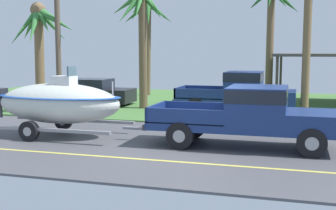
% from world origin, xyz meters
% --- Properties ---
extents(ground, '(36.00, 22.00, 0.11)m').
position_xyz_m(ground, '(0.00, 8.38, -0.01)').
color(ground, '#4C4C51').
extents(pickup_truck_towing, '(5.77, 2.01, 1.81)m').
position_xyz_m(pickup_truck_towing, '(1.69, 0.53, 1.01)').
color(pickup_truck_towing, navy).
rests_on(pickup_truck_towing, ground).
extents(boat_on_trailer, '(5.67, 2.38, 2.35)m').
position_xyz_m(boat_on_trailer, '(-4.83, 0.53, 1.11)').
color(boat_on_trailer, gray).
rests_on(boat_on_trailer, ground).
extents(parked_pickup_background, '(5.44, 2.05, 1.93)m').
position_xyz_m(parked_pickup_background, '(0.50, 7.27, 1.06)').
color(parked_pickup_background, navy).
rests_on(parked_pickup_background, ground).
extents(parked_sedan_near, '(4.55, 1.84, 1.38)m').
position_xyz_m(parked_sedan_near, '(-7.70, 8.63, 0.67)').
color(parked_sedan_near, black).
rests_on(parked_sedan_near, ground).
extents(palm_tree_near_left, '(3.40, 3.56, 6.00)m').
position_xyz_m(palm_tree_near_left, '(-6.33, 14.13, 4.68)').
color(palm_tree_near_left, brown).
rests_on(palm_tree_near_left, ground).
extents(palm_tree_near_right, '(3.32, 2.98, 5.01)m').
position_xyz_m(palm_tree_near_right, '(-8.44, 5.31, 3.66)').
color(palm_tree_near_right, brown).
rests_on(palm_tree_near_right, ground).
extents(palm_tree_mid, '(3.36, 3.14, 6.60)m').
position_xyz_m(palm_tree_mid, '(3.02, 7.16, 4.94)').
color(palm_tree_mid, brown).
rests_on(palm_tree_mid, ground).
extents(palm_tree_far_left, '(2.96, 2.83, 6.64)m').
position_xyz_m(palm_tree_far_left, '(1.31, 13.63, 4.85)').
color(palm_tree_far_left, brown).
rests_on(palm_tree_far_left, ground).
extents(palm_tree_far_right, '(2.94, 3.70, 5.91)m').
position_xyz_m(palm_tree_far_right, '(-4.44, 7.79, 4.41)').
color(palm_tree_far_right, brown).
rests_on(palm_tree_far_right, ground).
extents(utility_pole, '(0.24, 1.80, 7.23)m').
position_xyz_m(utility_pole, '(-7.40, 5.07, 3.76)').
color(utility_pole, brown).
rests_on(utility_pole, ground).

